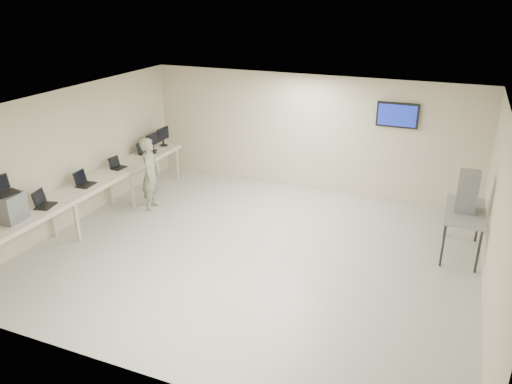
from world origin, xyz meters
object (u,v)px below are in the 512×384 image
at_px(workbench, 93,185).
at_px(soldier, 151,174).
at_px(equipment_box, 9,207).
at_px(side_table, 465,214).

bearing_deg(workbench, soldier, 54.87).
distance_m(equipment_box, soldier, 3.19).
xyz_separation_m(equipment_box, side_table, (7.25, 3.49, -0.34)).
bearing_deg(equipment_box, soldier, 69.73).
bearing_deg(soldier, workbench, 129.38).
bearing_deg(soldier, side_table, -101.79).
xyz_separation_m(workbench, side_table, (7.19, 1.45, -0.02)).
distance_m(equipment_box, side_table, 8.05).
distance_m(soldier, side_table, 6.47).
height_order(workbench, equipment_box, equipment_box).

